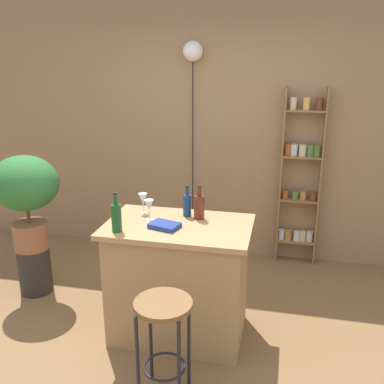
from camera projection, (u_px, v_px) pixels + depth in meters
The scene contains 14 objects.
ground at pixel (170, 355), 3.25m from camera, with size 12.00×12.00×0.00m, color brown.
back_wall at pixel (216, 129), 4.64m from camera, with size 6.40×0.10×2.80m, color #997551.
kitchen_counter at pixel (179, 280), 3.39m from camera, with size 1.10×0.69×0.94m.
bar_stool at pixel (164, 326), 2.72m from camera, with size 0.37×0.37×0.70m.
spice_shelf at pixel (300, 178), 4.47m from camera, with size 0.41×0.13×1.87m.
plant_stool at pixel (35, 270), 4.08m from camera, with size 0.30×0.30×0.45m, color #2D2823.
potted_plant at pixel (25, 190), 3.84m from camera, with size 0.62×0.55×0.88m.
bottle_soda_blue at pixel (116, 217), 3.09m from camera, with size 0.07×0.07×0.29m.
bottle_spirits_clear at pixel (199, 206), 3.33m from camera, with size 0.08×0.08×0.27m.
bottle_wine_red at pixel (187, 205), 3.39m from camera, with size 0.06×0.06×0.25m.
wine_glass_left at pixel (143, 199), 3.45m from camera, with size 0.07×0.07×0.16m.
wine_glass_center at pixel (149, 206), 3.30m from camera, with size 0.07×0.07×0.16m.
cookbook at pixel (165, 226), 3.18m from camera, with size 0.21×0.15×0.04m, color navy.
pendant_globe_light at pixel (193, 55), 4.36m from camera, with size 0.21×0.21×2.30m.
Camera 1 is at (0.75, -2.63, 2.16)m, focal length 40.48 mm.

